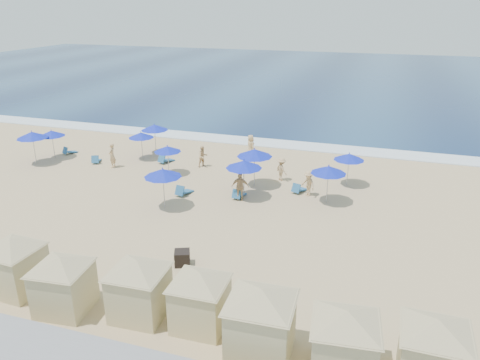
% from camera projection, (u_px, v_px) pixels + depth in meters
% --- Properties ---
extents(ground, '(160.00, 160.00, 0.00)m').
position_uv_depth(ground, '(180.00, 213.00, 27.39)').
color(ground, tan).
rests_on(ground, ground).
extents(ocean, '(160.00, 80.00, 0.06)m').
position_uv_depth(ocean, '(322.00, 77.00, 76.23)').
color(ocean, '#0D244C').
rests_on(ocean, ground).
extents(surf_line, '(160.00, 2.50, 0.08)m').
position_uv_depth(surf_line, '(254.00, 142.00, 41.14)').
color(surf_line, white).
rests_on(surf_line, ground).
extents(trash_bin, '(0.92, 0.92, 0.71)m').
position_uv_depth(trash_bin, '(182.00, 258.00, 21.92)').
color(trash_bin, black).
rests_on(trash_bin, ground).
extents(cabana_0, '(4.33, 4.33, 2.72)m').
position_uv_depth(cabana_0, '(13.00, 258.00, 19.58)').
color(cabana_0, '#CBBD8B').
rests_on(cabana_0, ground).
extents(cabana_1, '(4.19, 4.19, 2.64)m').
position_uv_depth(cabana_1, '(62.00, 277.00, 18.33)').
color(cabana_1, '#CBBD8B').
rests_on(cabana_1, ground).
extents(cabana_2, '(4.30, 4.30, 2.70)m').
position_uv_depth(cabana_2, '(139.00, 281.00, 17.99)').
color(cabana_2, '#CBBD8B').
rests_on(cabana_2, ground).
extents(cabana_3, '(4.14, 4.14, 2.60)m').
position_uv_depth(cabana_3, '(200.00, 292.00, 17.40)').
color(cabana_3, '#CBBD8B').
rests_on(cabana_3, ground).
extents(cabana_4, '(4.67, 4.67, 2.93)m').
position_uv_depth(cabana_4, '(261.00, 313.00, 15.91)').
color(cabana_4, '#CBBD8B').
rests_on(cabana_4, ground).
extents(cabana_5, '(4.40, 4.40, 2.77)m').
position_uv_depth(cabana_5, '(345.00, 335.00, 15.03)').
color(cabana_5, '#CBBD8B').
rests_on(cabana_5, ground).
extents(cabana_6, '(4.37, 4.37, 2.74)m').
position_uv_depth(cabana_6, '(435.00, 344.00, 14.65)').
color(cabana_6, '#CBBD8B').
rests_on(cabana_6, ground).
extents(umbrella_0, '(2.28, 2.28, 2.59)m').
position_uv_depth(umbrella_0, '(32.00, 135.00, 34.96)').
color(umbrella_0, '#A5A8AD').
rests_on(umbrella_0, ground).
extents(umbrella_1, '(2.03, 2.03, 2.31)m').
position_uv_depth(umbrella_1, '(52.00, 133.00, 36.33)').
color(umbrella_1, '#A5A8AD').
rests_on(umbrella_1, ground).
extents(umbrella_2, '(1.96, 1.96, 2.23)m').
position_uv_depth(umbrella_2, '(141.00, 135.00, 36.12)').
color(umbrella_2, '#A5A8AD').
rests_on(umbrella_2, ground).
extents(umbrella_3, '(2.17, 2.17, 2.47)m').
position_uv_depth(umbrella_3, '(154.00, 127.00, 37.50)').
color(umbrella_3, '#A5A8AD').
rests_on(umbrella_3, ground).
extents(umbrella_4, '(1.91, 1.91, 2.18)m').
position_uv_depth(umbrella_4, '(168.00, 149.00, 32.89)').
color(umbrella_4, '#A5A8AD').
rests_on(umbrella_4, ground).
extents(umbrella_5, '(2.23, 2.23, 2.54)m').
position_uv_depth(umbrella_5, '(163.00, 173.00, 27.39)').
color(umbrella_5, '#A5A8AD').
rests_on(umbrella_5, ground).
extents(umbrella_6, '(2.35, 2.35, 2.67)m').
position_uv_depth(umbrella_6, '(255.00, 153.00, 30.62)').
color(umbrella_6, '#A5A8AD').
rests_on(umbrella_6, ground).
extents(umbrella_7, '(2.26, 2.26, 2.57)m').
position_uv_depth(umbrella_7, '(244.00, 164.00, 28.75)').
color(umbrella_7, '#A5A8AD').
rests_on(umbrella_7, ground).
extents(umbrella_8, '(2.03, 2.03, 2.31)m').
position_uv_depth(umbrella_8, '(349.00, 157.00, 30.85)').
color(umbrella_8, '#A5A8AD').
rests_on(umbrella_8, ground).
extents(umbrella_9, '(2.16, 2.16, 2.46)m').
position_uv_depth(umbrella_9, '(329.00, 170.00, 28.10)').
color(umbrella_9, '#A5A8AD').
rests_on(umbrella_9, ground).
extents(beach_chair_0, '(0.92, 1.28, 0.65)m').
position_uv_depth(beach_chair_0, '(69.00, 151.00, 37.92)').
color(beach_chair_0, '#27608F').
rests_on(beach_chair_0, ground).
extents(beach_chair_1, '(0.97, 1.34, 0.67)m').
position_uv_depth(beach_chair_1, '(96.00, 160.00, 35.82)').
color(beach_chair_1, '#27608F').
rests_on(beach_chair_1, ground).
extents(beach_chair_2, '(0.98, 1.46, 0.74)m').
position_uv_depth(beach_chair_2, '(165.00, 160.00, 35.83)').
color(beach_chair_2, '#27608F').
rests_on(beach_chair_2, ground).
extents(beach_chair_3, '(0.84, 1.44, 0.74)m').
position_uv_depth(beach_chair_3, '(183.00, 191.00, 29.87)').
color(beach_chair_3, '#27608F').
rests_on(beach_chair_3, ground).
extents(beach_chair_4, '(0.65, 1.29, 0.69)m').
position_uv_depth(beach_chair_4, '(239.00, 194.00, 29.42)').
color(beach_chair_4, '#27608F').
rests_on(beach_chair_4, ground).
extents(beach_chair_5, '(0.97, 1.37, 0.69)m').
position_uv_depth(beach_chair_5, '(299.00, 189.00, 30.28)').
color(beach_chair_5, '#27608F').
rests_on(beach_chair_5, ground).
extents(beachgoer_0, '(0.54, 0.74, 1.86)m').
position_uv_depth(beachgoer_0, '(112.00, 155.00, 34.60)').
color(beachgoer_0, tan).
rests_on(beachgoer_0, ground).
extents(beachgoer_1, '(0.95, 0.98, 1.59)m').
position_uv_depth(beachgoer_1, '(203.00, 157.00, 34.80)').
color(beachgoer_1, tan).
rests_on(beachgoer_1, ground).
extents(beachgoer_2, '(1.14, 0.66, 1.82)m').
position_uv_depth(beachgoer_2, '(240.00, 187.00, 28.86)').
color(beachgoer_2, tan).
rests_on(beachgoer_2, ground).
extents(beachgoer_3, '(1.17, 1.13, 1.60)m').
position_uv_depth(beachgoer_3, '(282.00, 169.00, 32.15)').
color(beachgoer_3, tan).
rests_on(beachgoer_3, ground).
extents(beachgoer_4, '(1.02, 1.01, 1.78)m').
position_uv_depth(beachgoer_4, '(251.00, 146.00, 37.00)').
color(beachgoer_4, tan).
rests_on(beachgoer_4, ground).
extents(beachgoer_5, '(1.21, 1.14, 1.64)m').
position_uv_depth(beachgoer_5, '(308.00, 183.00, 29.59)').
color(beachgoer_5, tan).
rests_on(beachgoer_5, ground).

